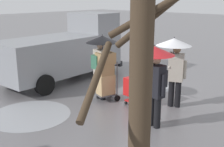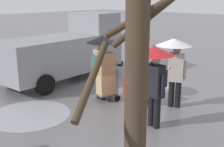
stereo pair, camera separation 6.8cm
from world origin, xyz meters
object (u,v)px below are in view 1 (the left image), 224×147
cargo_van_parked_right (66,50)px  bare_tree_near (138,118)px  shopping_cart_vendor (138,87)px  pedestrian_white_side (175,56)px  hand_dolly_boxes (106,74)px  pedestrian_black_side (155,68)px  pedestrian_pink_side (101,53)px

cargo_van_parked_right → bare_tree_near: 8.97m
shopping_cart_vendor → bare_tree_near: bearing=126.7°
shopping_cart_vendor → pedestrian_white_side: 1.47m
bare_tree_near → hand_dolly_boxes: bearing=-43.6°
shopping_cart_vendor → pedestrian_white_side: (-0.92, -0.57, 1.00)m
hand_dolly_boxes → pedestrian_white_side: (-1.87, -1.01, 0.69)m
shopping_cart_vendor → pedestrian_white_side: bearing=-148.1°
pedestrian_black_side → shopping_cart_vendor: bearing=-38.2°
shopping_cart_vendor → hand_dolly_boxes: (0.95, 0.44, 0.31)m
shopping_cart_vendor → pedestrian_black_side: (-1.25, 0.98, 1.00)m
hand_dolly_boxes → bare_tree_near: (-4.39, 4.17, 1.17)m
hand_dolly_boxes → pedestrian_white_side: 2.23m
shopping_cart_vendor → pedestrian_pink_side: pedestrian_pink_side is taller
hand_dolly_boxes → pedestrian_pink_side: 0.71m
pedestrian_pink_side → pedestrian_white_side: same height
bare_tree_near → shopping_cart_vendor: bearing=-53.3°
hand_dolly_boxes → cargo_van_parked_right: bearing=-15.7°
hand_dolly_boxes → pedestrian_black_side: size_ratio=0.74×
pedestrian_white_side → bare_tree_near: bare_tree_near is taller
pedestrian_pink_side → pedestrian_white_side: size_ratio=1.00×
hand_dolly_boxes → pedestrian_black_side: pedestrian_black_side is taller
pedestrian_black_side → bare_tree_near: (-2.18, 3.63, 0.49)m
cargo_van_parked_right → bare_tree_near: (-7.38, 5.02, 0.88)m
pedestrian_black_side → pedestrian_white_side: size_ratio=1.00×
shopping_cart_vendor → pedestrian_pink_side: bearing=21.7°
pedestrian_pink_side → pedestrian_black_side: (-2.38, 0.54, 0.00)m
pedestrian_pink_side → pedestrian_white_side: (-2.05, -1.02, 0.00)m
shopping_cart_vendor → pedestrian_black_side: size_ratio=0.49×
pedestrian_black_side → pedestrian_pink_side: bearing=-12.7°
cargo_van_parked_right → shopping_cart_vendor: size_ratio=5.18×
shopping_cart_vendor → hand_dolly_boxes: hand_dolly_boxes is taller
cargo_van_parked_right → hand_dolly_boxes: cargo_van_parked_right is taller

